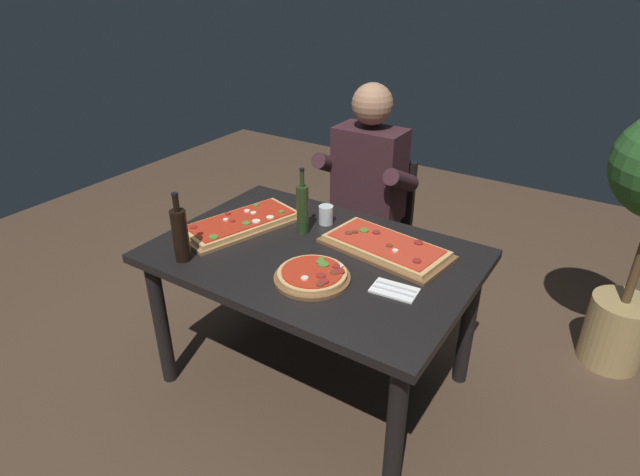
# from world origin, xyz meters

# --- Properties ---
(ground_plane) EXTENTS (6.40, 6.40, 0.00)m
(ground_plane) POSITION_xyz_m (0.00, 0.00, 0.00)
(ground_plane) COLOR #4C3828
(dining_table) EXTENTS (1.40, 0.96, 0.74)m
(dining_table) POSITION_xyz_m (0.00, 0.00, 0.64)
(dining_table) COLOR black
(dining_table) RESTS_ON ground_plane
(pizza_rectangular_front) EXTENTS (0.61, 0.37, 0.05)m
(pizza_rectangular_front) POSITION_xyz_m (0.26, 0.19, 0.76)
(pizza_rectangular_front) COLOR brown
(pizza_rectangular_front) RESTS_ON dining_table
(pizza_rectangular_left) EXTENTS (0.43, 0.64, 0.05)m
(pizza_rectangular_left) POSITION_xyz_m (-0.44, 0.02, 0.76)
(pizza_rectangular_left) COLOR olive
(pizza_rectangular_left) RESTS_ON dining_table
(pizza_round_far) EXTENTS (0.31, 0.31, 0.05)m
(pizza_round_far) POSITION_xyz_m (0.12, -0.19, 0.76)
(pizza_round_far) COLOR brown
(pizza_round_far) RESTS_ON dining_table
(wine_bottle_dark) EXTENTS (0.06, 0.06, 0.32)m
(wine_bottle_dark) POSITION_xyz_m (-0.15, 0.13, 0.87)
(wine_bottle_dark) COLOR #233819
(wine_bottle_dark) RESTS_ON dining_table
(oil_bottle_amber) EXTENTS (0.07, 0.07, 0.31)m
(oil_bottle_amber) POSITION_xyz_m (-0.44, -0.36, 0.86)
(oil_bottle_amber) COLOR black
(oil_bottle_amber) RESTS_ON dining_table
(tumbler_near_camera) EXTENTS (0.07, 0.07, 0.09)m
(tumbler_near_camera) POSITION_xyz_m (-0.11, 0.27, 0.78)
(tumbler_near_camera) COLOR silver
(tumbler_near_camera) RESTS_ON dining_table
(napkin_cutlery_set) EXTENTS (0.19, 0.13, 0.01)m
(napkin_cutlery_set) POSITION_xyz_m (0.44, -0.08, 0.74)
(napkin_cutlery_set) COLOR white
(napkin_cutlery_set) RESTS_ON dining_table
(diner_chair) EXTENTS (0.44, 0.44, 0.87)m
(diner_chair) POSITION_xyz_m (-0.15, 0.86, 0.49)
(diner_chair) COLOR black
(diner_chair) RESTS_ON ground_plane
(seated_diner) EXTENTS (0.53, 0.41, 1.33)m
(seated_diner) POSITION_xyz_m (-0.15, 0.74, 0.74)
(seated_diner) COLOR #23232D
(seated_diner) RESTS_ON ground_plane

